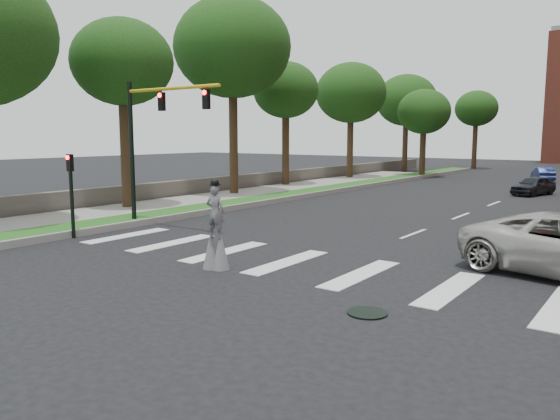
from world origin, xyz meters
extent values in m
plane|color=black|center=(0.00, 0.00, 0.00)|extent=(160.00, 160.00, 0.00)
cube|color=#1C5217|center=(-11.50, 20.00, 0.12)|extent=(2.00, 60.00, 0.25)
cube|color=gray|center=(-10.45, 20.00, 0.14)|extent=(0.20, 60.00, 0.28)
cube|color=gray|center=(-14.50, 10.00, 0.09)|extent=(4.00, 60.00, 0.18)
cube|color=#534E47|center=(-17.00, 22.00, 0.55)|extent=(0.50, 56.00, 1.10)
cylinder|color=black|center=(3.00, -2.00, 0.02)|extent=(0.90, 0.90, 0.04)
cylinder|color=black|center=(-11.00, 3.00, 3.10)|extent=(0.20, 0.20, 6.20)
cylinder|color=gold|center=(-8.40, 3.00, 5.80)|extent=(5.20, 0.14, 0.14)
cube|color=black|center=(-9.00, 3.00, 5.30)|extent=(0.28, 0.18, 0.75)
cylinder|color=#FF0C0C|center=(-9.00, 2.90, 5.55)|extent=(0.18, 0.06, 0.18)
cube|color=black|center=(-6.50, 3.00, 5.30)|extent=(0.28, 0.18, 0.75)
cylinder|color=#FF0C0C|center=(-6.50, 2.90, 5.55)|extent=(0.18, 0.06, 0.18)
cylinder|color=black|center=(-10.30, -0.50, 1.50)|extent=(0.14, 0.14, 3.00)
cube|color=black|center=(-10.30, -0.50, 2.90)|extent=(0.25, 0.16, 0.65)
cylinder|color=#FF0C0C|center=(-10.30, -0.60, 3.10)|extent=(0.16, 0.05, 0.16)
cylinder|color=#332214|center=(-2.36, -0.88, 0.46)|extent=(0.07, 0.07, 0.92)
cylinder|color=#332214|center=(-2.67, -0.96, 0.46)|extent=(0.07, 0.07, 0.92)
cone|color=#5C5C60|center=(-2.36, -0.88, 0.58)|extent=(0.52, 0.52, 1.15)
cone|color=#5C5C60|center=(-2.67, -0.96, 0.58)|extent=(0.52, 0.52, 1.15)
imported|color=#5C5C60|center=(-2.51, -0.92, 1.71)|extent=(0.65, 0.51, 1.58)
sphere|color=black|center=(-2.51, -0.92, 2.56)|extent=(0.26, 0.26, 0.26)
cylinder|color=black|center=(-2.51, -0.92, 2.51)|extent=(0.34, 0.34, 0.02)
cube|color=yellow|center=(-2.55, -0.79, 2.14)|extent=(0.22, 0.05, 0.10)
imported|color=black|center=(0.87, 26.19, 0.63)|extent=(2.51, 4.00, 1.27)
imported|color=navy|center=(-0.83, 38.75, 0.59)|extent=(2.57, 3.80, 1.19)
cylinder|color=#332214|center=(-15.09, 5.92, 3.17)|extent=(0.56, 0.56, 6.35)
ellipsoid|color=#13330F|center=(-15.09, 5.92, 7.65)|extent=(5.21, 5.21, 4.43)
cylinder|color=#332214|center=(-14.98, 14.44, 3.79)|extent=(0.56, 0.56, 7.58)
ellipsoid|color=#13330F|center=(-14.98, 14.44, 9.44)|extent=(7.46, 7.46, 6.34)
cylinder|color=#332214|center=(-15.94, 21.66, 3.03)|extent=(0.56, 0.56, 6.07)
ellipsoid|color=#13330F|center=(-15.94, 21.66, 7.31)|extent=(4.97, 4.97, 4.22)
cylinder|color=#332214|center=(-15.46, 31.00, 3.04)|extent=(0.56, 0.56, 6.09)
ellipsoid|color=#13330F|center=(-15.46, 31.00, 7.65)|extent=(6.25, 6.25, 5.31)
cylinder|color=#332214|center=(-15.27, 42.89, 3.00)|extent=(0.56, 0.56, 6.00)
ellipsoid|color=#13330F|center=(-15.27, 42.89, 7.59)|extent=(6.38, 6.38, 5.43)
cylinder|color=#332214|center=(-10.91, 36.74, 2.44)|extent=(0.56, 0.56, 4.87)
ellipsoid|color=#13330F|center=(-10.91, 36.74, 6.09)|extent=(4.87, 4.87, 4.14)
cylinder|color=#332214|center=(-10.89, 52.96, 2.90)|extent=(0.56, 0.56, 5.80)
ellipsoid|color=#13330F|center=(-10.89, 52.96, 7.01)|extent=(4.85, 4.85, 4.13)
camera|label=1|loc=(8.27, -12.61, 3.94)|focal=35.00mm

